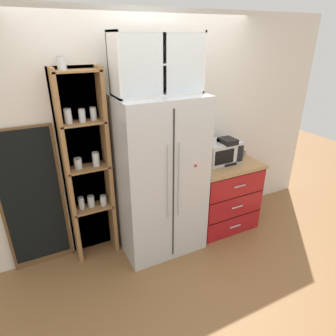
# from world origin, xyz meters

# --- Properties ---
(ground_plane) EXTENTS (10.65, 10.65, 0.00)m
(ground_plane) POSITION_xyz_m (0.00, 0.00, 0.00)
(ground_plane) COLOR olive
(wall_back_cream) EXTENTS (4.96, 0.10, 2.55)m
(wall_back_cream) POSITION_xyz_m (0.00, 0.40, 1.27)
(wall_back_cream) COLOR silver
(wall_back_cream) RESTS_ON ground
(refrigerator) EXTENTS (0.90, 0.66, 1.77)m
(refrigerator) POSITION_xyz_m (0.00, 0.03, 0.89)
(refrigerator) COLOR silver
(refrigerator) RESTS_ON ground
(pantry_shelf_column) EXTENTS (0.49, 0.26, 2.14)m
(pantry_shelf_column) POSITION_xyz_m (-0.71, 0.30, 1.06)
(pantry_shelf_column) COLOR brown
(pantry_shelf_column) RESTS_ON ground
(counter_cabinet) EXTENTS (0.82, 0.63, 0.88)m
(counter_cabinet) POSITION_xyz_m (0.88, 0.05, 0.44)
(counter_cabinet) COLOR #A8161C
(counter_cabinet) RESTS_ON ground
(microwave) EXTENTS (0.44, 0.33, 0.26)m
(microwave) POSITION_xyz_m (0.84, 0.10, 1.01)
(microwave) COLOR silver
(microwave) RESTS_ON counter_cabinet
(coffee_maker) EXTENTS (0.17, 0.20, 0.31)m
(coffee_maker) POSITION_xyz_m (0.88, 0.06, 1.04)
(coffee_maker) COLOR black
(coffee_maker) RESTS_ON counter_cabinet
(mug_charcoal) EXTENTS (0.11, 0.07, 0.09)m
(mug_charcoal) POSITION_xyz_m (1.18, 0.11, 0.93)
(mug_charcoal) COLOR #2D2D33
(mug_charcoal) RESTS_ON counter_cabinet
(bottle_amber) EXTENTS (0.07, 0.07, 0.25)m
(bottle_amber) POSITION_xyz_m (0.53, 0.06, 0.99)
(bottle_amber) COLOR brown
(bottle_amber) RESTS_ON counter_cabinet
(bottle_clear) EXTENTS (0.06, 0.06, 0.27)m
(bottle_clear) POSITION_xyz_m (0.88, 0.04, 1.00)
(bottle_clear) COLOR silver
(bottle_clear) RESTS_ON counter_cabinet
(upper_cabinet) EXTENTS (0.86, 0.32, 0.56)m
(upper_cabinet) POSITION_xyz_m (0.00, 0.08, 2.06)
(upper_cabinet) COLOR silver
(upper_cabinet) RESTS_ON refrigerator
(chalkboard_menu) EXTENTS (0.60, 0.04, 1.54)m
(chalkboard_menu) POSITION_xyz_m (-1.28, 0.33, 0.77)
(chalkboard_menu) COLOR brown
(chalkboard_menu) RESTS_ON ground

